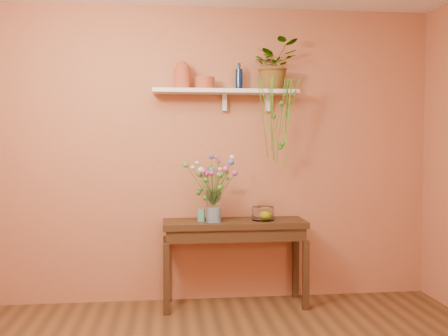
{
  "coord_description": "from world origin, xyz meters",
  "views": [
    {
      "loc": [
        -0.46,
        -2.59,
        1.47
      ],
      "look_at": [
        0.0,
        1.55,
        1.25
      ],
      "focal_mm": 39.97,
      "sensor_mm": 36.0,
      "label": 1
    }
  ],
  "objects_px": {
    "blue_bottle": "(239,79)",
    "spider_plant": "(274,65)",
    "bouquet": "(212,175)",
    "glass_vase": "(214,208)",
    "glass_bowl": "(263,214)",
    "terracotta_jug": "(182,76)",
    "sideboard": "(234,233)"
  },
  "relations": [
    {
      "from": "glass_bowl",
      "to": "glass_vase",
      "type": "bearing_deg",
      "value": -174.05
    },
    {
      "from": "glass_vase",
      "to": "bouquet",
      "type": "height_order",
      "value": "bouquet"
    },
    {
      "from": "terracotta_jug",
      "to": "spider_plant",
      "type": "xyz_separation_m",
      "value": [
        0.82,
        0.01,
        0.11
      ]
    },
    {
      "from": "glass_vase",
      "to": "glass_bowl",
      "type": "height_order",
      "value": "glass_vase"
    },
    {
      "from": "blue_bottle",
      "to": "bouquet",
      "type": "xyz_separation_m",
      "value": [
        -0.26,
        -0.21,
        -0.85
      ]
    },
    {
      "from": "glass_vase",
      "to": "glass_bowl",
      "type": "relative_size",
      "value": 1.37
    },
    {
      "from": "terracotta_jug",
      "to": "glass_bowl",
      "type": "distance_m",
      "value": 1.42
    },
    {
      "from": "sideboard",
      "to": "blue_bottle",
      "type": "distance_m",
      "value": 1.39
    },
    {
      "from": "glass_bowl",
      "to": "bouquet",
      "type": "bearing_deg",
      "value": -170.29
    },
    {
      "from": "spider_plant",
      "to": "terracotta_jug",
      "type": "bearing_deg",
      "value": -179.63
    },
    {
      "from": "terracotta_jug",
      "to": "bouquet",
      "type": "bearing_deg",
      "value": -32.32
    },
    {
      "from": "terracotta_jug",
      "to": "bouquet",
      "type": "xyz_separation_m",
      "value": [
        0.25,
        -0.16,
        -0.87
      ]
    },
    {
      "from": "glass_vase",
      "to": "bouquet",
      "type": "relative_size",
      "value": 0.59
    },
    {
      "from": "blue_bottle",
      "to": "spider_plant",
      "type": "height_order",
      "value": "spider_plant"
    },
    {
      "from": "sideboard",
      "to": "terracotta_jug",
      "type": "relative_size",
      "value": 5.19
    },
    {
      "from": "glass_vase",
      "to": "glass_bowl",
      "type": "bearing_deg",
      "value": 5.95
    },
    {
      "from": "sideboard",
      "to": "glass_vase",
      "type": "xyz_separation_m",
      "value": [
        -0.19,
        -0.06,
        0.23
      ]
    },
    {
      "from": "blue_bottle",
      "to": "glass_vase",
      "type": "distance_m",
      "value": 1.19
    },
    {
      "from": "spider_plant",
      "to": "bouquet",
      "type": "distance_m",
      "value": 1.14
    },
    {
      "from": "blue_bottle",
      "to": "spider_plant",
      "type": "xyz_separation_m",
      "value": [
        0.31,
        -0.04,
        0.13
      ]
    },
    {
      "from": "terracotta_jug",
      "to": "bouquet",
      "type": "relative_size",
      "value": 0.52
    },
    {
      "from": "bouquet",
      "to": "spider_plant",
      "type": "bearing_deg",
      "value": 16.18
    },
    {
      "from": "bouquet",
      "to": "sideboard",
      "type": "bearing_deg",
      "value": 23.48
    },
    {
      "from": "spider_plant",
      "to": "bouquet",
      "type": "xyz_separation_m",
      "value": [
        -0.57,
        -0.17,
        -0.98
      ]
    },
    {
      "from": "sideboard",
      "to": "bouquet",
      "type": "xyz_separation_m",
      "value": [
        -0.2,
        -0.09,
        0.53
      ]
    },
    {
      "from": "terracotta_jug",
      "to": "blue_bottle",
      "type": "xyz_separation_m",
      "value": [
        0.51,
        0.05,
        -0.02
      ]
    },
    {
      "from": "terracotta_jug",
      "to": "spider_plant",
      "type": "distance_m",
      "value": 0.83
    },
    {
      "from": "glass_bowl",
      "to": "terracotta_jug",
      "type": "bearing_deg",
      "value": 173.5
    },
    {
      "from": "sideboard",
      "to": "spider_plant",
      "type": "relative_size",
      "value": 2.83
    },
    {
      "from": "blue_bottle",
      "to": "glass_vase",
      "type": "relative_size",
      "value": 0.88
    },
    {
      "from": "sideboard",
      "to": "spider_plant",
      "type": "distance_m",
      "value": 1.55
    },
    {
      "from": "glass_vase",
      "to": "blue_bottle",
      "type": "bearing_deg",
      "value": 35.58
    }
  ]
}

